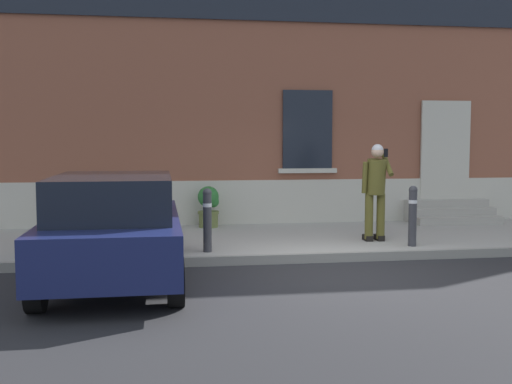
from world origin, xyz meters
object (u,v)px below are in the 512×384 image
(person_on_phone, at_px, (376,186))
(planter_olive, at_px, (209,206))
(hatchback_car_navy, at_px, (114,226))
(bollard_near_person, at_px, (413,214))
(bollard_far_left, at_px, (207,218))
(planter_terracotta, at_px, (89,209))

(person_on_phone, distance_m, planter_olive, 3.65)
(hatchback_car_navy, height_order, bollard_near_person, hatchback_car_navy)
(person_on_phone, bearing_deg, hatchback_car_navy, -168.18)
(bollard_near_person, relative_size, planter_olive, 1.22)
(bollard_near_person, distance_m, bollard_far_left, 3.53)
(bollard_near_person, distance_m, planter_olive, 4.33)
(hatchback_car_navy, relative_size, bollard_near_person, 3.90)
(person_on_phone, bearing_deg, bollard_far_left, 179.12)
(hatchback_car_navy, bearing_deg, bollard_far_left, 44.29)
(planter_terracotta, relative_size, planter_olive, 1.00)
(hatchback_car_navy, xyz_separation_m, planter_terracotta, (-0.76, 3.84, -0.18))
(hatchback_car_navy, distance_m, person_on_phone, 4.88)
(bollard_far_left, distance_m, planter_terracotta, 3.28)
(hatchback_car_navy, distance_m, bollard_far_left, 1.94)
(planter_olive, bearing_deg, planter_terracotta, -171.76)
(bollard_far_left, height_order, planter_olive, bollard_far_left)
(bollard_far_left, bearing_deg, hatchback_car_navy, -135.71)
(planter_terracotta, bearing_deg, person_on_phone, -19.98)
(bollard_far_left, relative_size, person_on_phone, 0.60)
(person_on_phone, relative_size, planter_terracotta, 2.03)
(bollard_far_left, height_order, person_on_phone, person_on_phone)
(hatchback_car_navy, relative_size, person_on_phone, 2.33)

